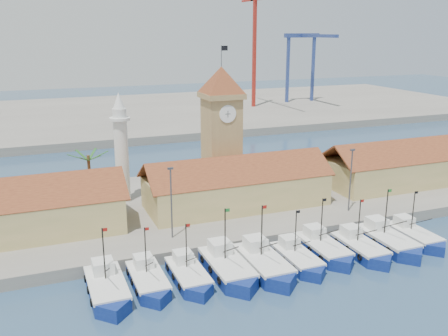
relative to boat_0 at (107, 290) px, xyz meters
name	(u,v)px	position (x,y,z in m)	size (l,w,h in m)	color
ground	(305,274)	(21.40, -3.07, -0.79)	(400.00, 400.00, 0.00)	navy
quay	(226,201)	(21.40, 20.93, -0.04)	(140.00, 32.00, 1.50)	gray
terminal	(123,115)	(21.40, 106.93, 0.21)	(240.00, 80.00, 2.00)	gray
boat_0	(107,290)	(0.00, 0.00, 0.00)	(3.68, 10.08, 7.63)	navy
boat_1	(149,282)	(4.34, 0.31, -0.07)	(3.34, 9.14, 6.92)	navy
boat_2	(189,277)	(8.68, -0.18, -0.08)	(3.31, 9.06, 6.86)	navy
boat_3	(228,269)	(13.17, -0.34, 0.04)	(3.89, 10.65, 8.06)	navy
boat_4	(265,265)	(17.36, -0.97, 0.05)	(3.90, 10.68, 8.08)	navy
boat_5	(298,260)	(21.66, -0.92, -0.08)	(3.31, 9.08, 6.87)	navy
boat_6	(324,250)	(25.90, 0.22, -0.02)	(3.58, 9.81, 7.42)	navy
boat_7	(361,249)	(30.26, -1.21, -0.05)	(3.46, 9.49, 7.18)	navy
boat_8	(389,242)	(34.60, -0.86, 0.03)	(3.80, 10.41, 7.88)	navy
boat_9	(415,237)	(38.96, -0.67, -0.06)	(3.38, 9.27, 7.01)	navy
hall_center	(236,189)	(21.40, 16.93, 3.20)	(27.04, 10.13, 7.61)	tan
hall_right	(411,168)	(53.40, 16.93, 3.20)	(31.20, 10.13, 7.61)	tan
clock_tower	(221,128)	(21.40, 22.93, 11.17)	(5.80, 5.80, 22.70)	tan
minaret	(121,148)	(6.40, 24.93, 8.94)	(3.00, 3.00, 16.30)	silver
palm_tree	(90,178)	(1.40, 22.93, 5.46)	(5.60, 5.03, 8.39)	brown
lamp_posts	(264,188)	(21.90, 8.93, 5.69)	(80.70, 0.25, 9.03)	#3F3F44
crane_red_right	(257,34)	(63.35, 100.17, 24.39)	(1.00, 34.94, 41.43)	#A12118
gantry	(306,49)	(83.40, 103.58, 19.25)	(13.00, 22.00, 23.20)	navy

